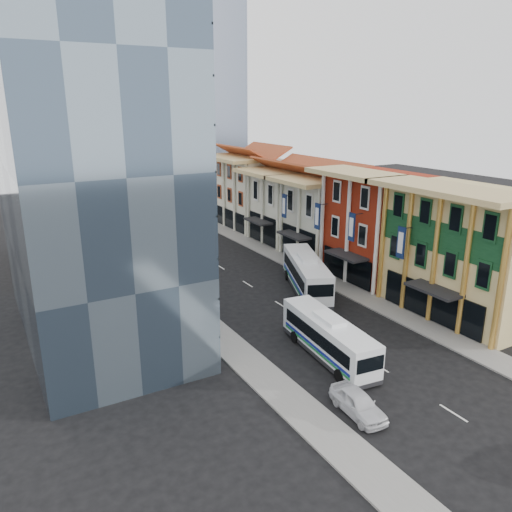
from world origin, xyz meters
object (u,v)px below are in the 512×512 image
office_tower (83,159)px  bus_right (306,273)px  sedan_left (358,403)px  shophouse_tan (466,253)px  bus_left_far (181,244)px  bus_left_near (328,337)px

office_tower → bus_right: size_ratio=2.41×
bus_right → sedan_left: (-9.95, -19.99, -1.21)m
shophouse_tan → bus_left_far: 35.34m
shophouse_tan → bus_left_near: bearing=-177.0°
bus_right → shophouse_tan: bearing=-28.9°
bus_left_near → bus_left_far: size_ratio=1.15×
bus_left_far → sedan_left: bus_left_far is taller
shophouse_tan → bus_left_far: bearing=117.9°
shophouse_tan → office_tower: size_ratio=0.47×
bus_left_near → sedan_left: (-3.01, -7.11, -0.97)m
bus_left_near → bus_right: bus_right is taller
shophouse_tan → bus_left_far: shophouse_tan is taller
bus_left_far → bus_right: (6.85, -18.96, 0.47)m
office_tower → bus_left_near: size_ratio=2.74×
bus_left_far → sedan_left: size_ratio=2.06×
sedan_left → shophouse_tan: bearing=26.6°
bus_right → office_tower: bearing=-162.6°
shophouse_tan → sedan_left: shophouse_tan is taller
office_tower → bus_left_far: size_ratio=3.15×
office_tower → bus_left_far: bearing=49.3°
office_tower → bus_right: office_tower is taller
shophouse_tan → bus_left_far: size_ratio=1.47×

